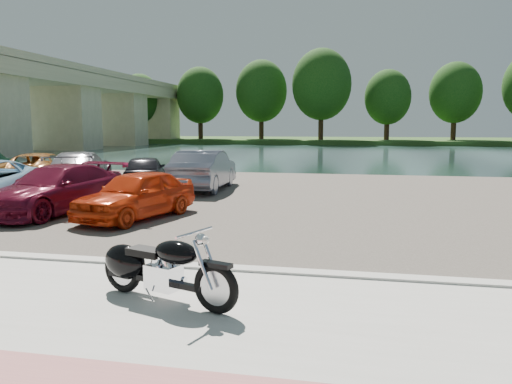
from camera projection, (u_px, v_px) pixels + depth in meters
ground at (181, 318)px, 6.53m from camera, size 200.00×200.00×0.00m
promenade at (150, 347)px, 5.56m from camera, size 60.00×6.00×0.10m
kerb at (222, 270)px, 8.47m from camera, size 60.00×0.30×0.14m
parking_lot at (291, 198)px, 17.21m from camera, size 60.00×18.00×0.04m
river at (333, 154)px, 45.38m from camera, size 120.00×40.00×0.00m
far_bank at (344, 140)px, 76.42m from camera, size 120.00×24.00×0.60m
bridge at (60, 96)px, 51.23m from camera, size 7.00×56.00×8.55m
far_trees at (376, 89)px, 68.57m from camera, size 70.25×10.68×12.52m
motorcycle at (154, 267)px, 6.90m from camera, size 2.25×1.05×1.05m
car_3 at (56, 189)px, 14.16m from camera, size 2.64×4.94×1.36m
car_4 at (136, 194)px, 13.28m from camera, size 2.47×4.08×1.30m
car_6 at (41, 169)px, 21.15m from camera, size 3.29×5.20×1.34m
car_7 at (80, 170)px, 19.85m from camera, size 3.79×5.47×1.47m
car_8 at (145, 171)px, 19.83m from camera, size 2.80×4.20×1.33m
car_9 at (204, 170)px, 19.33m from camera, size 1.89×4.77×1.55m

